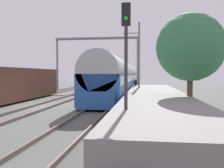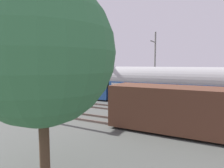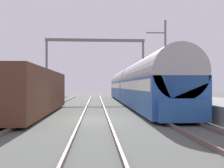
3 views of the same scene
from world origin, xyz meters
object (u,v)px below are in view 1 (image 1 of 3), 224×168
freight_car (15,84)px  railway_signal_near (126,50)px  railway_signal_far (139,69)px  person_crossing (136,84)px  passenger_train (121,77)px  catenary_gantry (97,52)px

freight_car → railway_signal_near: 14.83m
railway_signal_far → person_crossing: bearing=-90.3°
freight_car → railway_signal_far: bearing=68.7°
passenger_train → catenary_gantry: catenary_gantry is taller
passenger_train → freight_car: bearing=-126.9°
freight_car → catenary_gantry: size_ratio=1.02×
freight_car → railway_signal_near: bearing=-44.4°
passenger_train → freight_car: (-8.29, -11.03, -0.50)m
freight_car → catenary_gantry: bearing=75.6°
railway_signal_near → passenger_train: bearing=95.9°
passenger_train → freight_car: size_ratio=2.53×
catenary_gantry → passenger_train: bearing=-51.1°
railway_signal_far → catenary_gantry: size_ratio=0.40×
railway_signal_near → railway_signal_far: 36.42m
person_crossing → railway_signal_far: (0.08, 13.43, 2.24)m
passenger_train → railway_signal_far: size_ratio=6.41×
passenger_train → catenary_gantry: (-4.14, 5.15, 3.67)m
railway_signal_near → catenary_gantry: (-6.36, 26.48, 2.34)m
person_crossing → catenary_gantry: 8.32m
railway_signal_far → catenary_gantry: (-6.06, -9.95, 2.38)m
passenger_train → railway_signal_far: bearing=82.8°
person_crossing → railway_signal_near: (0.38, -22.99, 2.28)m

